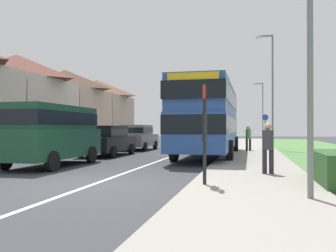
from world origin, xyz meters
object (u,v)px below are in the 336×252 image
parked_car_grey (138,136)px  street_lamp_far (262,108)px  double_decker_bus (209,116)px  parked_car_black (107,139)px  parked_van_dark_green (52,131)px  cycle_route_sign (265,129)px  pedestrian_at_stop (268,146)px  street_lamp_near (304,5)px  street_lamp_mid (271,85)px  pedestrian_walking_away (248,137)px  bus_stop_sign (205,127)px

parked_car_grey → street_lamp_far: (8.88, 18.89, 2.96)m
double_decker_bus → parked_car_black: 5.67m
parked_van_dark_green → cycle_route_sign: cycle_route_sign is taller
double_decker_bus → street_lamp_far: bearing=81.7°
parked_car_grey → pedestrian_at_stop: (8.10, -12.09, 0.03)m
street_lamp_near → street_lamp_mid: size_ratio=0.88×
pedestrian_walking_away → cycle_route_sign: size_ratio=0.66×
parked_car_grey → pedestrian_walking_away: (7.47, -0.63, 0.03)m
pedestrian_at_stop → cycle_route_sign: bearing=88.0°
bus_stop_sign → cycle_route_sign: 18.03m
parked_car_grey → street_lamp_mid: (8.94, 1.42, 3.50)m
parked_car_black → parked_car_grey: size_ratio=1.08×
pedestrian_at_stop → street_lamp_near: (0.52, -3.72, 2.98)m
parked_van_dark_green → street_lamp_near: 10.40m
parked_van_dark_green → bus_stop_sign: 7.59m
street_lamp_mid → double_decker_bus: bearing=-120.3°
parked_van_dark_green → street_lamp_near: street_lamp_near is taller
street_lamp_mid → street_lamp_near: bearing=-91.1°
parked_car_black → street_lamp_near: bearing=-50.7°
pedestrian_walking_away → bus_stop_sign: (-0.99, -13.91, 0.56)m
bus_stop_sign → street_lamp_far: street_lamp_far is taller
parked_van_dark_green → street_lamp_mid: size_ratio=0.64×
pedestrian_walking_away → street_lamp_far: street_lamp_far is taller
street_lamp_far → bus_stop_sign: bearing=-94.1°
double_decker_bus → street_lamp_near: bearing=-74.2°
street_lamp_far → parked_car_black: bearing=-110.3°
parked_car_grey → pedestrian_walking_away: bearing=-4.8°
street_lamp_near → street_lamp_far: size_ratio=1.02×
parked_van_dark_green → street_lamp_far: size_ratio=0.74×
double_decker_bus → street_lamp_far: size_ratio=1.61×
parked_car_grey → double_decker_bus: bearing=-40.0°
street_lamp_mid → street_lamp_far: size_ratio=1.16×
double_decker_bus → parked_car_grey: (-5.44, 4.56, -1.20)m
pedestrian_at_stop → cycle_route_sign: 15.47m
pedestrian_at_stop → street_lamp_mid: size_ratio=0.21×
bus_stop_sign → double_decker_bus: bearing=95.9°
pedestrian_at_stop → pedestrian_walking_away: 11.48m
street_lamp_near → bus_stop_sign: bearing=149.3°
double_decker_bus → bus_stop_sign: 10.05m
pedestrian_at_stop → bus_stop_sign: bearing=-123.6°
bus_stop_sign → street_lamp_mid: street_lamp_mid is taller
pedestrian_at_stop → street_lamp_far: (0.78, 30.98, 2.93)m
parked_car_grey → street_lamp_mid: size_ratio=0.54×
double_decker_bus → street_lamp_mid: (3.50, 5.98, 2.31)m
street_lamp_near → street_lamp_mid: 17.24m
cycle_route_sign → street_lamp_near: (-0.02, -19.17, 2.53)m
pedestrian_at_stop → pedestrian_walking_away: (-0.64, 11.46, 0.00)m
pedestrian_walking_away → street_lamp_mid: 4.29m
bus_stop_sign → cycle_route_sign: bus_stop_sign is taller
double_decker_bus → bus_stop_sign: bearing=-84.1°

